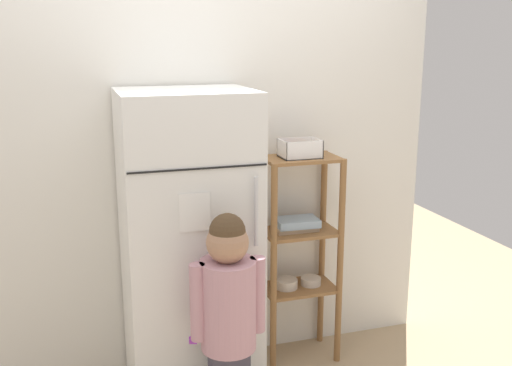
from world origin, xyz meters
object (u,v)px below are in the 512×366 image
at_px(pantry_shelf_unit, 299,244).
at_px(child_standing, 228,304).
at_px(fruit_bin, 300,151).
at_px(refrigerator, 189,247).

bearing_deg(pantry_shelf_unit, child_standing, -135.33).
bearing_deg(fruit_bin, child_standing, -135.82).
distance_m(child_standing, pantry_shelf_unit, 0.79).
distance_m(refrigerator, child_standing, 0.45).
bearing_deg(refrigerator, pantry_shelf_unit, 11.86).
relative_size(refrigerator, child_standing, 1.46).
relative_size(child_standing, fruit_bin, 5.14).
xyz_separation_m(pantry_shelf_unit, fruit_bin, (-0.01, -0.02, 0.54)).
distance_m(pantry_shelf_unit, fruit_bin, 0.54).
distance_m(child_standing, fruit_bin, 0.96).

